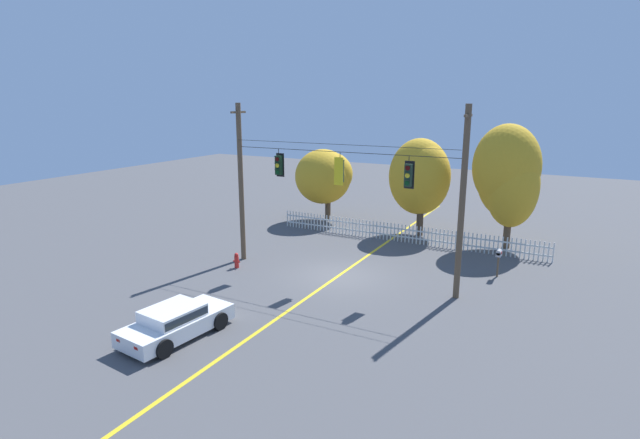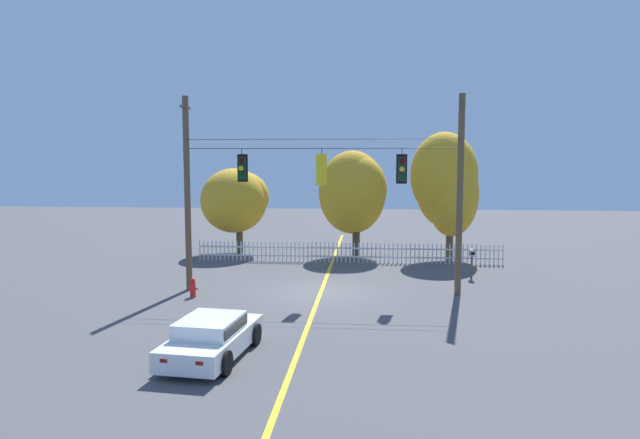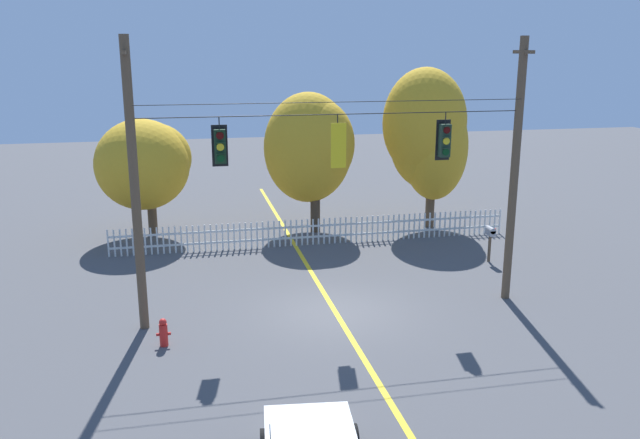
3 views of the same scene
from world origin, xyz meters
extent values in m
plane|color=#4C4C4F|center=(0.00, 0.00, 0.00)|extent=(80.00, 80.00, 0.00)
cube|color=gold|center=(0.00, 0.00, 0.00)|extent=(0.16, 36.00, 0.01)
cylinder|color=brown|center=(-5.50, 0.00, 3.97)|extent=(0.25, 0.25, 7.95)
cylinder|color=brown|center=(5.50, 0.00, 3.97)|extent=(0.25, 0.25, 7.95)
cube|color=brown|center=(-5.50, 0.00, 7.50)|extent=(0.10, 1.10, 0.10)
cube|color=brown|center=(5.50, 0.00, 7.50)|extent=(0.10, 1.10, 0.10)
cylinder|color=black|center=(0.00, 0.00, 5.83)|extent=(10.79, 0.02, 0.02)
cylinder|color=black|center=(0.00, -0.25, 6.19)|extent=(10.79, 0.02, 0.02)
cylinder|color=black|center=(-3.21, 0.00, 5.67)|extent=(0.03, 0.03, 0.33)
cube|color=black|center=(-3.21, 0.13, 5.04)|extent=(0.43, 0.02, 1.13)
cube|color=black|center=(-3.21, 0.00, 5.04)|extent=(0.30, 0.24, 0.91)
cylinder|color=#410706|center=(-3.21, -0.14, 5.35)|extent=(0.20, 0.03, 0.20)
cube|color=black|center=(-3.21, -0.18, 5.46)|extent=(0.22, 0.12, 0.06)
cylinder|color=yellow|center=(-3.21, -0.14, 5.04)|extent=(0.20, 0.03, 0.20)
cube|color=black|center=(-3.21, -0.18, 5.16)|extent=(0.22, 0.12, 0.06)
cylinder|color=#073513|center=(-3.21, -0.14, 4.74)|extent=(0.20, 0.03, 0.20)
cube|color=black|center=(-3.21, -0.18, 4.86)|extent=(0.22, 0.12, 0.06)
cylinder|color=black|center=(0.04, 0.00, 5.66)|extent=(0.03, 0.03, 0.34)
cube|color=yellow|center=(0.04, -0.13, 4.99)|extent=(0.43, 0.02, 1.25)
cube|color=#1E3323|center=(0.04, 0.00, 4.99)|extent=(0.30, 0.24, 1.01)
cylinder|color=#410706|center=(0.04, 0.14, 5.32)|extent=(0.20, 0.03, 0.20)
cube|color=#1E3323|center=(0.04, 0.18, 5.44)|extent=(0.22, 0.12, 0.06)
cylinder|color=yellow|center=(0.04, 0.14, 4.99)|extent=(0.20, 0.03, 0.20)
cube|color=#1E3323|center=(0.04, 0.18, 5.10)|extent=(0.22, 0.12, 0.06)
cylinder|color=#073513|center=(0.04, 0.14, 4.65)|extent=(0.20, 0.03, 0.20)
cube|color=#1E3323|center=(0.04, 0.18, 4.77)|extent=(0.22, 0.12, 0.06)
cylinder|color=black|center=(3.21, 0.00, 5.66)|extent=(0.03, 0.03, 0.34)
cube|color=black|center=(3.21, 0.13, 5.02)|extent=(0.43, 0.02, 1.17)
cube|color=#1E3323|center=(3.21, 0.00, 5.02)|extent=(0.30, 0.24, 0.95)
cylinder|color=#410706|center=(3.21, -0.14, 5.33)|extent=(0.20, 0.03, 0.20)
cube|color=#1E3323|center=(3.21, -0.18, 5.45)|extent=(0.22, 0.12, 0.06)
cylinder|color=yellow|center=(3.21, -0.14, 5.02)|extent=(0.20, 0.03, 0.20)
cube|color=#1E3323|center=(3.21, -0.18, 5.13)|extent=(0.22, 0.12, 0.06)
cylinder|color=#073513|center=(3.21, -0.14, 4.70)|extent=(0.20, 0.03, 0.20)
cube|color=#1E3323|center=(3.21, -0.18, 4.82)|extent=(0.22, 0.12, 0.06)
cube|color=silver|center=(-7.09, 6.90, 0.53)|extent=(0.06, 0.04, 1.05)
cube|color=silver|center=(-6.87, 6.90, 0.53)|extent=(0.06, 0.04, 1.05)
cube|color=silver|center=(-6.65, 6.90, 0.53)|extent=(0.06, 0.04, 1.05)
cube|color=silver|center=(-6.42, 6.90, 0.53)|extent=(0.06, 0.04, 1.05)
cube|color=silver|center=(-6.20, 6.90, 0.53)|extent=(0.06, 0.04, 1.05)
cube|color=silver|center=(-5.98, 6.90, 0.53)|extent=(0.06, 0.04, 1.05)
cube|color=silver|center=(-5.75, 6.90, 0.53)|extent=(0.06, 0.04, 1.05)
cube|color=silver|center=(-5.53, 6.90, 0.53)|extent=(0.06, 0.04, 1.05)
cube|color=silver|center=(-5.31, 6.90, 0.53)|extent=(0.06, 0.04, 1.05)
cube|color=silver|center=(-5.08, 6.90, 0.53)|extent=(0.06, 0.04, 1.05)
cube|color=silver|center=(-4.86, 6.90, 0.53)|extent=(0.06, 0.04, 1.05)
cube|color=silver|center=(-4.64, 6.90, 0.53)|extent=(0.06, 0.04, 1.05)
cube|color=silver|center=(-4.41, 6.90, 0.53)|extent=(0.06, 0.04, 1.05)
cube|color=silver|center=(-4.19, 6.90, 0.53)|extent=(0.06, 0.04, 1.05)
cube|color=silver|center=(-3.97, 6.90, 0.53)|extent=(0.06, 0.04, 1.05)
cube|color=silver|center=(-3.74, 6.90, 0.53)|extent=(0.06, 0.04, 1.05)
cube|color=silver|center=(-3.52, 6.90, 0.53)|extent=(0.06, 0.04, 1.05)
cube|color=silver|center=(-3.30, 6.90, 0.53)|extent=(0.06, 0.04, 1.05)
cube|color=silver|center=(-3.07, 6.90, 0.53)|extent=(0.06, 0.04, 1.05)
cube|color=silver|center=(-2.85, 6.90, 0.53)|extent=(0.06, 0.04, 1.05)
cube|color=silver|center=(-2.63, 6.90, 0.53)|extent=(0.06, 0.04, 1.05)
cube|color=silver|center=(-2.40, 6.90, 0.53)|extent=(0.06, 0.04, 1.05)
cube|color=silver|center=(-2.18, 6.90, 0.53)|extent=(0.06, 0.04, 1.05)
cube|color=silver|center=(-1.96, 6.90, 0.53)|extent=(0.06, 0.04, 1.05)
cube|color=silver|center=(-1.73, 6.90, 0.53)|extent=(0.06, 0.04, 1.05)
cube|color=silver|center=(-1.51, 6.90, 0.53)|extent=(0.06, 0.04, 1.05)
cube|color=silver|center=(-1.29, 6.90, 0.53)|extent=(0.06, 0.04, 1.05)
cube|color=silver|center=(-1.06, 6.90, 0.53)|extent=(0.06, 0.04, 1.05)
cube|color=silver|center=(-0.84, 6.90, 0.53)|extent=(0.06, 0.04, 1.05)
cube|color=silver|center=(-0.62, 6.90, 0.53)|extent=(0.06, 0.04, 1.05)
cube|color=silver|center=(-0.39, 6.90, 0.53)|extent=(0.06, 0.04, 1.05)
cube|color=silver|center=(-0.17, 6.90, 0.53)|extent=(0.06, 0.04, 1.05)
cube|color=silver|center=(0.06, 6.90, 0.53)|extent=(0.06, 0.04, 1.05)
cube|color=silver|center=(0.28, 6.90, 0.53)|extent=(0.06, 0.04, 1.05)
cube|color=silver|center=(0.50, 6.90, 0.53)|extent=(0.06, 0.04, 1.05)
cube|color=silver|center=(0.73, 6.90, 0.53)|extent=(0.06, 0.04, 1.05)
cube|color=silver|center=(0.95, 6.90, 0.53)|extent=(0.06, 0.04, 1.05)
cube|color=silver|center=(1.17, 6.90, 0.53)|extent=(0.06, 0.04, 1.05)
cube|color=silver|center=(1.40, 6.90, 0.53)|extent=(0.06, 0.04, 1.05)
cube|color=silver|center=(1.62, 6.90, 0.53)|extent=(0.06, 0.04, 1.05)
cube|color=silver|center=(1.84, 6.90, 0.53)|extent=(0.06, 0.04, 1.05)
cube|color=silver|center=(2.07, 6.90, 0.53)|extent=(0.06, 0.04, 1.05)
cube|color=silver|center=(2.29, 6.90, 0.53)|extent=(0.06, 0.04, 1.05)
cube|color=silver|center=(2.51, 6.90, 0.53)|extent=(0.06, 0.04, 1.05)
cube|color=silver|center=(2.74, 6.90, 0.53)|extent=(0.06, 0.04, 1.05)
cube|color=silver|center=(2.96, 6.90, 0.53)|extent=(0.06, 0.04, 1.05)
cube|color=silver|center=(3.18, 6.90, 0.53)|extent=(0.06, 0.04, 1.05)
cube|color=silver|center=(3.41, 6.90, 0.53)|extent=(0.06, 0.04, 1.05)
cube|color=silver|center=(3.63, 6.90, 0.53)|extent=(0.06, 0.04, 1.05)
cube|color=silver|center=(3.85, 6.90, 0.53)|extent=(0.06, 0.04, 1.05)
cube|color=silver|center=(4.08, 6.90, 0.53)|extent=(0.06, 0.04, 1.05)
cube|color=silver|center=(4.30, 6.90, 0.53)|extent=(0.06, 0.04, 1.05)
cube|color=silver|center=(4.52, 6.90, 0.53)|extent=(0.06, 0.04, 1.05)
cube|color=silver|center=(4.75, 6.90, 0.53)|extent=(0.06, 0.04, 1.05)
cube|color=silver|center=(4.97, 6.90, 0.53)|extent=(0.06, 0.04, 1.05)
cube|color=silver|center=(5.19, 6.90, 0.53)|extent=(0.06, 0.04, 1.05)
cube|color=silver|center=(5.42, 6.90, 0.53)|extent=(0.06, 0.04, 1.05)
cube|color=silver|center=(5.64, 6.90, 0.53)|extent=(0.06, 0.04, 1.05)
cube|color=silver|center=(5.86, 6.90, 0.53)|extent=(0.06, 0.04, 1.05)
cube|color=silver|center=(6.09, 6.90, 0.53)|extent=(0.06, 0.04, 1.05)
cube|color=silver|center=(6.31, 6.90, 0.53)|extent=(0.06, 0.04, 1.05)
cube|color=silver|center=(6.53, 6.90, 0.53)|extent=(0.06, 0.04, 1.05)
cube|color=silver|center=(6.76, 6.90, 0.53)|extent=(0.06, 0.04, 1.05)
cube|color=silver|center=(6.98, 6.90, 0.53)|extent=(0.06, 0.04, 1.05)
cube|color=silver|center=(7.20, 6.90, 0.53)|extent=(0.06, 0.04, 1.05)
cube|color=silver|center=(7.43, 6.90, 0.53)|extent=(0.06, 0.04, 1.05)
cube|color=silver|center=(7.65, 6.90, 0.53)|extent=(0.06, 0.04, 1.05)
cube|color=silver|center=(7.87, 6.90, 0.53)|extent=(0.06, 0.04, 1.05)
cube|color=silver|center=(8.10, 6.90, 0.53)|extent=(0.06, 0.04, 1.05)
cube|color=silver|center=(8.32, 6.90, 0.53)|extent=(0.06, 0.04, 1.05)
cube|color=silver|center=(8.54, 6.90, 0.53)|extent=(0.06, 0.04, 1.05)
cube|color=silver|center=(8.77, 6.90, 0.53)|extent=(0.06, 0.04, 1.05)
cube|color=silver|center=(0.84, 6.93, 0.32)|extent=(15.86, 0.03, 0.08)
cube|color=silver|center=(0.84, 6.93, 0.76)|extent=(15.86, 0.03, 0.08)
cylinder|color=brown|center=(-5.56, 9.71, 0.98)|extent=(0.38, 0.38, 1.96)
ellipsoid|color=gold|center=(-5.80, 9.45, 3.04)|extent=(3.79, 3.72, 3.68)
ellipsoid|color=gold|center=(-5.34, 9.69, 3.25)|extent=(3.03, 2.58, 2.89)
cylinder|color=#473828|center=(1.21, 8.81, 1.08)|extent=(0.41, 0.41, 2.17)
ellipsoid|color=gold|center=(0.97, 9.09, 3.57)|extent=(3.72, 3.22, 4.61)
ellipsoid|color=gold|center=(1.34, 8.84, 3.74)|extent=(3.06, 2.75, 3.73)
cylinder|color=brown|center=(6.28, 8.55, 1.06)|extent=(0.39, 0.39, 2.13)
ellipsoid|color=gold|center=(6.35, 8.44, 3.50)|extent=(2.79, 2.67, 4.51)
ellipsoid|color=gold|center=(5.99, 8.67, 4.03)|extent=(3.21, 2.63, 4.59)
ellipsoid|color=gold|center=(5.92, 8.66, 4.54)|extent=(3.60, 3.19, 4.63)
cube|color=white|center=(-2.28, -8.15, 0.45)|extent=(2.11, 4.15, 0.55)
cube|color=white|center=(-2.30, -8.30, 0.94)|extent=(1.68, 2.07, 0.42)
cube|color=#232D38|center=(-2.30, -8.30, 0.94)|extent=(1.70, 1.99, 0.27)
cylinder|color=black|center=(-2.98, -6.83, 0.32)|extent=(0.25, 0.66, 0.64)
cylinder|color=black|center=(-1.31, -7.01, 0.32)|extent=(0.25, 0.66, 0.64)
cylinder|color=black|center=(-3.25, -9.28, 0.32)|extent=(0.25, 0.66, 0.64)
cylinder|color=black|center=(-1.59, -9.47, 0.32)|extent=(0.25, 0.66, 0.64)
cube|color=white|center=(-2.52, -6.14, 0.55)|extent=(0.20, 0.06, 0.10)
cube|color=white|center=(-1.61, -6.24, 0.55)|extent=(0.20, 0.06, 0.10)
cube|color=red|center=(-2.96, -10.06, 0.55)|extent=(0.20, 0.06, 0.10)
cube|color=red|center=(-2.04, -10.16, 0.55)|extent=(0.20, 0.06, 0.10)
cylinder|color=red|center=(-4.94, -1.31, 0.30)|extent=(0.22, 0.22, 0.60)
sphere|color=red|center=(-4.94, -1.31, 0.67)|extent=(0.20, 0.20, 0.20)
cylinder|color=red|center=(-5.09, -1.31, 0.33)|extent=(0.08, 0.08, 0.08)
cylinder|color=red|center=(-4.79, -1.31, 0.33)|extent=(0.08, 0.08, 0.08)
cube|color=brown|center=(6.61, 3.45, 0.50)|extent=(0.08, 0.08, 1.00)
cube|color=#99999E|center=(6.61, 3.45, 1.11)|extent=(0.22, 0.44, 0.20)
cylinder|color=#99999E|center=(6.61, 3.45, 1.21)|extent=(0.22, 0.44, 0.22)
cube|color=red|center=(6.74, 3.35, 1.22)|extent=(0.02, 0.08, 0.12)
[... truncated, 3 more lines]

